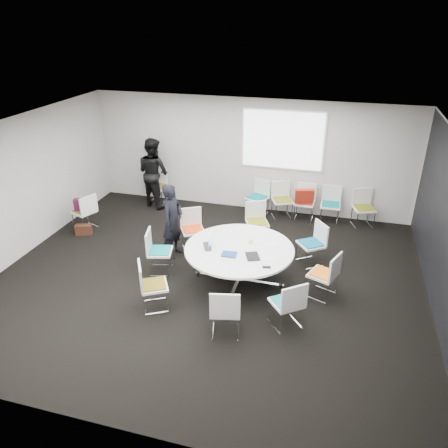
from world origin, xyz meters
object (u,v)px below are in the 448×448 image
(chair_ring_g, at_px, (225,319))
(person_back, at_px, (153,173))
(chair_ring_c, at_px, (257,230))
(chair_back_a, at_px, (257,204))
(laptop, at_px, (210,246))
(chair_person_back, at_px, (158,193))
(brown_bag, at_px, (84,230))
(chair_spare_left, at_px, (86,218))
(chair_back_d, at_px, (330,211))
(chair_ring_d, at_px, (193,237))
(chair_ring_f, at_px, (154,294))
(chair_back_e, at_px, (363,215))
(maroon_bag, at_px, (83,204))
(chair_ring_a, at_px, (323,283))
(chair_ring_h, at_px, (286,312))
(person_main, at_px, (173,221))
(chair_ring_b, at_px, (311,251))
(conference_table, at_px, (239,258))
(chair_back_c, at_px, (304,209))
(cup, at_px, (250,241))
(chair_back_b, at_px, (282,207))

(chair_ring_g, height_order, person_back, person_back)
(chair_ring_c, relative_size, chair_back_a, 1.00)
(laptop, bearing_deg, chair_person_back, 13.72)
(brown_bag, bearing_deg, chair_spare_left, 108.19)
(chair_ring_g, distance_m, chair_back_d, 4.79)
(chair_back_d, relative_size, laptop, 2.65)
(laptop, bearing_deg, chair_ring_d, 9.93)
(chair_ring_c, xyz_separation_m, chair_ring_f, (-1.20, -2.86, 0.00))
(chair_back_e, height_order, brown_bag, chair_back_e)
(maroon_bag, bearing_deg, chair_spare_left, -21.38)
(chair_ring_a, distance_m, chair_spare_left, 5.66)
(chair_ring_h, distance_m, maroon_bag, 5.52)
(chair_ring_c, bearing_deg, person_main, 10.96)
(chair_ring_b, xyz_separation_m, chair_ring_h, (-0.20, -2.08, 0.00))
(chair_back_a, xyz_separation_m, chair_person_back, (-2.70, 0.03, 0.00))
(chair_back_a, xyz_separation_m, maroon_bag, (-3.71, -1.87, 0.34))
(chair_ring_h, bearing_deg, laptop, 110.57)
(conference_table, height_order, chair_ring_c, chair_ring_c)
(person_main, distance_m, person_back, 2.72)
(conference_table, relative_size, chair_back_c, 2.28)
(cup, bearing_deg, chair_ring_h, -55.38)
(chair_back_d, bearing_deg, chair_back_e, 179.21)
(brown_bag, bearing_deg, chair_back_d, 22.03)
(chair_spare_left, relative_size, person_back, 0.49)
(chair_back_c, bearing_deg, chair_ring_f, 66.11)
(chair_ring_d, distance_m, chair_ring_g, 2.83)
(chair_back_e, height_order, laptop, chair_back_e)
(chair_ring_g, xyz_separation_m, chair_spare_left, (-4.11, 2.69, 0.00))
(chair_ring_f, relative_size, chair_back_d, 1.00)
(chair_ring_a, distance_m, chair_back_a, 3.62)
(chair_back_a, height_order, brown_bag, chair_back_a)
(chair_ring_c, bearing_deg, chair_ring_h, 87.31)
(chair_back_d, bearing_deg, chair_ring_g, 72.92)
(chair_back_b, relative_size, maroon_bag, 2.20)
(chair_back_c, xyz_separation_m, brown_bag, (-4.76, -2.16, -0.16))
(chair_ring_f, bearing_deg, chair_ring_h, 63.36)
(conference_table, bearing_deg, person_back, 135.26)
(chair_back_a, distance_m, cup, 2.93)
(laptop, bearing_deg, chair_ring_f, 123.28)
(person_main, bearing_deg, brown_bag, 92.30)
(chair_ring_a, xyz_separation_m, chair_ring_c, (-1.55, 1.74, 0.00))
(chair_ring_a, xyz_separation_m, chair_ring_h, (-0.50, -1.00, 0.00))
(conference_table, relative_size, chair_ring_c, 2.28)
(chair_ring_c, height_order, person_back, person_back)
(chair_back_a, xyz_separation_m, chair_back_b, (0.62, 0.00, 0.00))
(maroon_bag, bearing_deg, conference_table, -17.06)
(conference_table, bearing_deg, chair_person_back, 133.70)
(chair_back_b, bearing_deg, chair_ring_b, 89.84)
(chair_back_c, xyz_separation_m, chair_back_e, (1.37, 0.01, 0.00))
(chair_back_a, height_order, laptop, chair_back_a)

